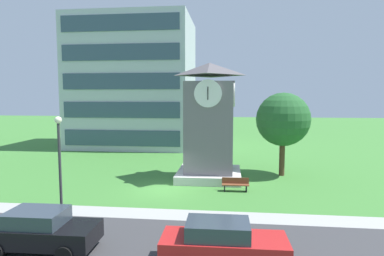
{
  "coord_description": "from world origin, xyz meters",
  "views": [
    {
      "loc": [
        4.31,
        -21.16,
        6.29
      ],
      "look_at": [
        1.44,
        4.52,
        3.79
      ],
      "focal_mm": 30.45,
      "sensor_mm": 36.0,
      "label": 1
    }
  ],
  "objects_px": {
    "street_lamp": "(59,155)",
    "parked_car_red": "(222,243)",
    "parked_car_black": "(41,230)",
    "park_bench": "(235,184)",
    "tree_streetside": "(283,120)",
    "clock_tower": "(209,128)"
  },
  "relations": [
    {
      "from": "clock_tower",
      "to": "park_bench",
      "type": "distance_m",
      "value": 5.1
    },
    {
      "from": "street_lamp",
      "to": "parked_car_red",
      "type": "distance_m",
      "value": 9.43
    },
    {
      "from": "clock_tower",
      "to": "tree_streetside",
      "type": "distance_m",
      "value": 5.96
    },
    {
      "from": "parked_car_red",
      "to": "clock_tower",
      "type": "bearing_deg",
      "value": 95.54
    },
    {
      "from": "tree_streetside",
      "to": "parked_car_red",
      "type": "xyz_separation_m",
      "value": [
        -4.46,
        -14.55,
        -3.62
      ]
    },
    {
      "from": "park_bench",
      "to": "tree_streetside",
      "type": "xyz_separation_m",
      "value": [
        3.78,
        4.82,
        4.02
      ]
    },
    {
      "from": "park_bench",
      "to": "parked_car_black",
      "type": "xyz_separation_m",
      "value": [
        -8.08,
        -9.37,
        0.4
      ]
    },
    {
      "from": "parked_car_black",
      "to": "parked_car_red",
      "type": "xyz_separation_m",
      "value": [
        7.4,
        -0.36,
        -0.0
      ]
    },
    {
      "from": "street_lamp",
      "to": "parked_car_black",
      "type": "height_order",
      "value": "street_lamp"
    },
    {
      "from": "parked_car_black",
      "to": "parked_car_red",
      "type": "bearing_deg",
      "value": -2.8
    },
    {
      "from": "street_lamp",
      "to": "parked_car_red",
      "type": "height_order",
      "value": "street_lamp"
    },
    {
      "from": "tree_streetside",
      "to": "park_bench",
      "type": "bearing_deg",
      "value": -128.09
    },
    {
      "from": "clock_tower",
      "to": "street_lamp",
      "type": "relative_size",
      "value": 1.66
    },
    {
      "from": "clock_tower",
      "to": "park_bench",
      "type": "bearing_deg",
      "value": -59.1
    },
    {
      "from": "park_bench",
      "to": "street_lamp",
      "type": "bearing_deg",
      "value": -146.2
    },
    {
      "from": "street_lamp",
      "to": "parked_car_red",
      "type": "relative_size",
      "value": 1.12
    },
    {
      "from": "clock_tower",
      "to": "tree_streetside",
      "type": "xyz_separation_m",
      "value": [
        5.72,
        1.57,
        0.6
      ]
    },
    {
      "from": "tree_streetside",
      "to": "parked_car_red",
      "type": "relative_size",
      "value": 1.4
    },
    {
      "from": "park_bench",
      "to": "clock_tower",
      "type": "bearing_deg",
      "value": 120.9
    },
    {
      "from": "clock_tower",
      "to": "parked_car_red",
      "type": "relative_size",
      "value": 1.87
    },
    {
      "from": "clock_tower",
      "to": "parked_car_black",
      "type": "height_order",
      "value": "clock_tower"
    },
    {
      "from": "park_bench",
      "to": "tree_streetside",
      "type": "bearing_deg",
      "value": 51.91
    }
  ]
}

